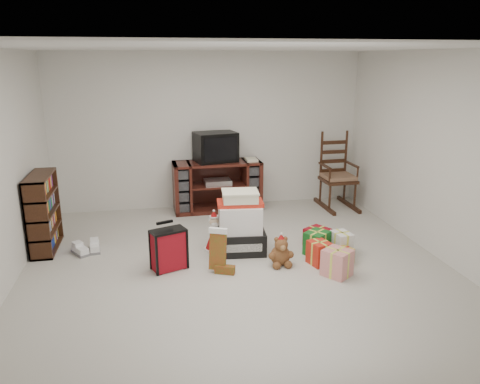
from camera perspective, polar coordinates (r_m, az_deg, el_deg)
name	(u,v)px	position (r m, az deg, el deg)	size (l,w,h in m)	color
room	(237,165)	(5.23, -0.32, 3.33)	(5.01, 5.01, 2.51)	beige
tv_stand	(217,186)	(7.57, -2.78, 0.74)	(1.42, 0.53, 0.80)	#431813
bookshelf	(44,214)	(6.49, -22.82, -2.46)	(0.27, 0.81, 0.99)	#391E0F
rocking_chair	(336,181)	(7.91, 11.68, 1.37)	(0.54, 0.87, 1.29)	#391E0F
gift_pile	(240,226)	(5.93, 0.01, -4.19)	(0.67, 0.51, 0.79)	black
red_suitcase	(169,249)	(5.55, -8.67, -6.94)	(0.43, 0.32, 0.58)	maroon
stocking	(218,250)	(5.43, -2.72, -7.09)	(0.25, 0.11, 0.54)	#0C731A
teddy_bear	(281,253)	(5.65, 4.96, -7.40)	(0.24, 0.21, 0.36)	brown
santa_figurine	(241,223)	(6.34, 0.08, -3.85)	(0.30, 0.29, 0.63)	maroon
mrs_claus_figurine	(214,235)	(6.03, -3.16, -5.29)	(0.26, 0.25, 0.54)	maroon
sneaker_pair	(88,249)	(6.32, -18.09, -6.59)	(0.40, 0.31, 0.10)	white
gift_cluster	(329,250)	(5.91, 10.75, -6.91)	(0.73, 1.02, 0.25)	red
crt_television	(216,147)	(7.47, -3.00, 5.51)	(0.72, 0.58, 0.47)	black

